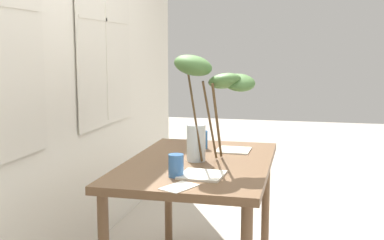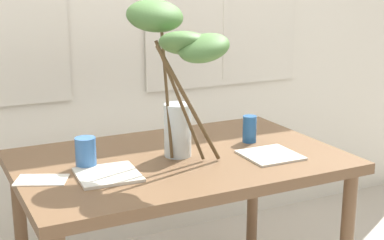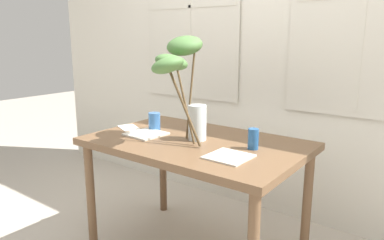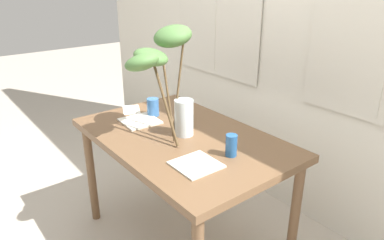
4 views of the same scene
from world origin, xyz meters
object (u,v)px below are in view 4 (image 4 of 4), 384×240
at_px(drinking_glass_blue_right, 231,145).
at_px(dining_table, 182,148).
at_px(plate_square_right, 196,165).
at_px(drinking_glass_blue_left, 153,107).
at_px(vase_with_branches, 166,67).
at_px(plate_square_left, 140,121).

bearing_deg(drinking_glass_blue_right, dining_table, -172.29).
relative_size(drinking_glass_blue_right, plate_square_right, 0.55).
xyz_separation_m(dining_table, plate_square_right, (0.33, -0.16, 0.09)).
xyz_separation_m(drinking_glass_blue_left, drinking_glass_blue_right, (0.73, 0.01, -0.00)).
distance_m(dining_table, drinking_glass_blue_left, 0.40).
bearing_deg(drinking_glass_blue_left, dining_table, -5.83).
relative_size(drinking_glass_blue_left, drinking_glass_blue_right, 1.01).
bearing_deg(vase_with_branches, plate_square_left, -175.89).
height_order(plate_square_left, plate_square_right, plate_square_left).
distance_m(dining_table, plate_square_left, 0.35).
bearing_deg(dining_table, vase_with_branches, -124.52).
bearing_deg(vase_with_branches, plate_square_right, -13.37).
height_order(drinking_glass_blue_left, plate_square_right, drinking_glass_blue_left).
bearing_deg(vase_with_branches, drinking_glass_blue_right, 16.12).
xyz_separation_m(vase_with_branches, drinking_glass_blue_right, (0.41, 0.12, -0.35)).
relative_size(dining_table, plate_square_left, 5.88).
bearing_deg(dining_table, plate_square_right, -25.71).
relative_size(plate_square_left, plate_square_right, 1.03).
distance_m(vase_with_branches, plate_square_right, 0.56).
bearing_deg(dining_table, drinking_glass_blue_right, 7.71).
relative_size(vase_with_branches, drinking_glass_blue_left, 5.42).
distance_m(drinking_glass_blue_left, plate_square_right, 0.73).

